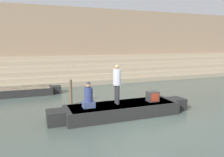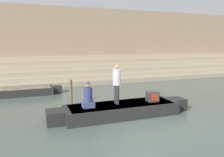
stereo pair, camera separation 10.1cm
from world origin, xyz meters
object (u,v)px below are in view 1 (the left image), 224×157
rowboat_main (122,109)px  person_standing (117,81)px  moored_boat_shore (19,92)px  tv_set (153,96)px  mooring_post (71,92)px  person_rowing (89,97)px

rowboat_main → person_standing: person_standing is taller
person_standing → moored_boat_shore: (-4.03, 5.37, -1.24)m
rowboat_main → tv_set: 1.49m
tv_set → rowboat_main: bearing=175.5°
rowboat_main → tv_set: size_ratio=13.22×
moored_boat_shore → mooring_post: mooring_post is taller
person_rowing → rowboat_main: bearing=-5.0°
tv_set → moored_boat_shore: size_ratio=0.10×
tv_set → mooring_post: bearing=140.4°
moored_boat_shore → tv_set: bearing=-44.2°
moored_boat_shore → rowboat_main: bearing=-52.0°
rowboat_main → moored_boat_shore: rowboat_main is taller
person_rowing → moored_boat_shore: (-2.77, 5.49, -0.70)m
moored_boat_shore → mooring_post: bearing=-50.3°
rowboat_main → mooring_post: (-1.71, 2.41, 0.36)m
moored_boat_shore → person_rowing: bearing=-62.8°
person_standing → person_rowing: person_standing is taller
tv_set → moored_boat_shore: (-5.63, 5.56, -0.50)m
person_standing → mooring_post: person_standing is taller
person_standing → rowboat_main: bearing=-38.7°
rowboat_main → person_standing: bearing=151.8°
rowboat_main → tv_set: (1.41, -0.09, 0.46)m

